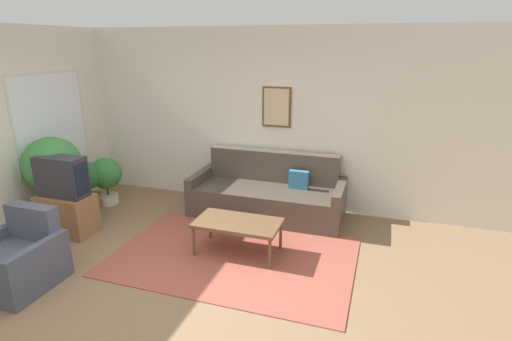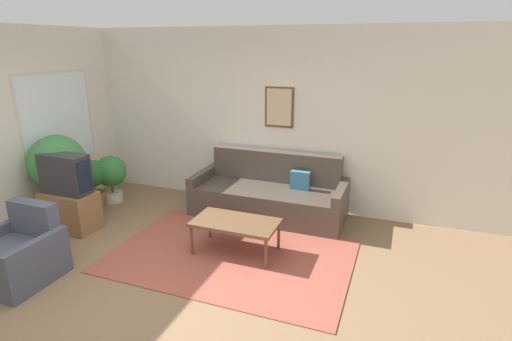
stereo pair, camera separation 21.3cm
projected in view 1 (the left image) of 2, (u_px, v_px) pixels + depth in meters
name	position (u px, v px, depth m)	size (l,w,h in m)	color
ground_plane	(149.00, 298.00, 4.02)	(16.00, 16.00, 0.00)	#846647
area_rug	(234.00, 256.00, 4.81)	(2.85, 1.89, 0.01)	#9E4C3D
wall_back	(244.00, 118.00, 6.19)	(8.00, 0.09, 2.70)	silver
couch	(268.00, 195.00, 5.93)	(2.23, 0.90, 0.91)	#4C4238
coffee_table	(238.00, 224.00, 4.78)	(1.03, 0.56, 0.42)	brown
tv_stand	(67.00, 214.00, 5.35)	(0.72, 0.43, 0.53)	olive
tv	(62.00, 176.00, 5.19)	(0.66, 0.28, 0.54)	#2D2D33
armchair	(18.00, 261.00, 4.18)	(0.77, 0.76, 0.80)	#474C5B
potted_plant_tall	(53.00, 168.00, 5.53)	(0.78, 0.78, 1.24)	#935638
potted_plant_by_window	(106.00, 176.00, 6.27)	(0.50, 0.50, 0.76)	beige
potted_plant_small	(88.00, 181.00, 6.11)	(0.42, 0.42, 0.74)	#935638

